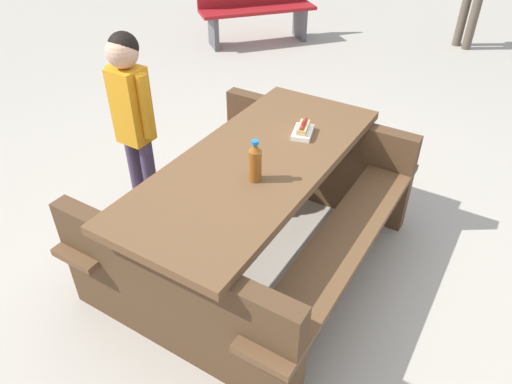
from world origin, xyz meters
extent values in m
plane|color=#ADA599|center=(0.00, 0.00, 0.00)|extent=(30.00, 30.00, 0.00)
cube|color=brown|center=(0.00, 0.00, 0.72)|extent=(1.93, 1.19, 0.05)
cube|color=brown|center=(0.14, 0.54, 0.43)|extent=(1.81, 0.72, 0.04)
cube|color=brown|center=(-0.14, -0.54, 0.43)|extent=(1.81, 0.72, 0.04)
cube|color=#4D3520|center=(0.75, -0.20, 0.35)|extent=(0.45, 1.38, 0.70)
cube|color=#4D3520|center=(-0.75, 0.20, 0.35)|extent=(0.45, 1.38, 0.70)
cylinder|color=brown|center=(-0.19, -0.05, 0.84)|extent=(0.07, 0.07, 0.17)
cone|color=brown|center=(-0.19, -0.05, 0.94)|extent=(0.06, 0.06, 0.04)
cylinder|color=blue|center=(-0.19, -0.05, 0.97)|extent=(0.04, 0.04, 0.02)
cube|color=white|center=(0.34, -0.19, 0.77)|extent=(0.18, 0.12, 0.03)
cube|color=#D8B272|center=(0.34, -0.19, 0.80)|extent=(0.15, 0.06, 0.04)
cylinder|color=maroon|center=(0.34, -0.19, 0.82)|extent=(0.14, 0.03, 0.03)
ellipsoid|color=maroon|center=(0.34, -0.19, 0.83)|extent=(0.07, 0.03, 0.01)
cylinder|color=#3F334C|center=(0.24, 0.83, 0.29)|extent=(0.09, 0.09, 0.58)
cylinder|color=#3F334C|center=(0.27, 0.96, 0.29)|extent=(0.09, 0.09, 0.58)
cube|color=orange|center=(0.26, 0.89, 0.82)|extent=(0.22, 0.23, 0.49)
cylinder|color=orange|center=(0.23, 0.78, 0.85)|extent=(0.07, 0.07, 0.42)
cylinder|color=orange|center=(0.29, 1.01, 0.85)|extent=(0.07, 0.07, 0.42)
sphere|color=tan|center=(0.26, 0.89, 1.17)|extent=(0.19, 0.19, 0.19)
sphere|color=black|center=(0.27, 0.89, 1.19)|extent=(0.18, 0.18, 0.18)
cube|color=maroon|center=(3.95, 1.18, 0.43)|extent=(1.19, 1.46, 0.04)
cube|color=#4C4C51|center=(3.60, 1.67, 0.21)|extent=(0.33, 0.26, 0.41)
cube|color=#4C4C51|center=(4.29, 0.69, 0.21)|extent=(0.33, 0.26, 0.41)
cylinder|color=brown|center=(4.62, -1.37, 0.36)|extent=(0.11, 0.11, 0.71)
cylinder|color=brown|center=(4.51, -1.49, 0.36)|extent=(0.11, 0.11, 0.71)
camera|label=1|loc=(-2.10, -0.64, 2.14)|focal=33.18mm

